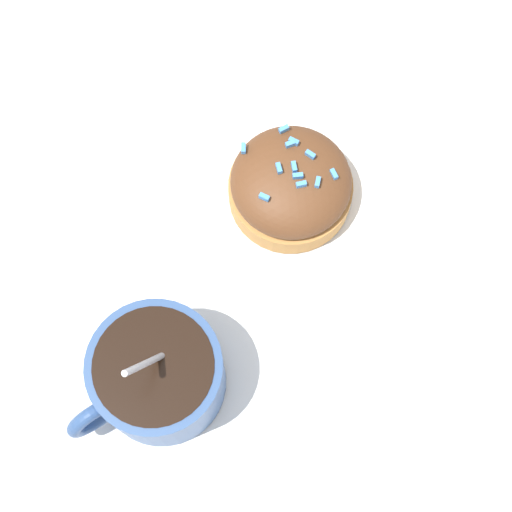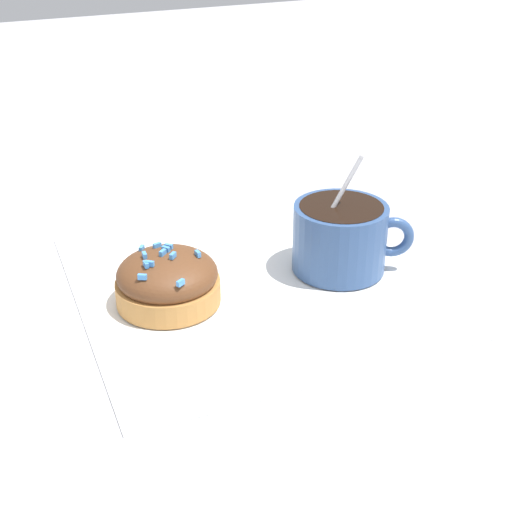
# 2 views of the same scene
# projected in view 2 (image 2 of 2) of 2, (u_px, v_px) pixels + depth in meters

# --- Properties ---
(ground_plane) EXTENTS (3.00, 3.00, 0.00)m
(ground_plane) POSITION_uv_depth(u_px,v_px,m) (254.00, 283.00, 0.64)
(ground_plane) COLOR #B2B2B7
(paper_napkin) EXTENTS (0.33, 0.33, 0.00)m
(paper_napkin) POSITION_uv_depth(u_px,v_px,m) (254.00, 282.00, 0.64)
(paper_napkin) COLOR white
(paper_napkin) RESTS_ON ground_plane
(coffee_cup) EXTENTS (0.10, 0.08, 0.11)m
(coffee_cup) POSITION_uv_depth(u_px,v_px,m) (341.00, 235.00, 0.64)
(coffee_cup) COLOR #335184
(coffee_cup) RESTS_ON paper_napkin
(frosted_pastry) EXTENTS (0.09, 0.09, 0.05)m
(frosted_pastry) POSITION_uv_depth(u_px,v_px,m) (169.00, 281.00, 0.59)
(frosted_pastry) COLOR #C18442
(frosted_pastry) RESTS_ON paper_napkin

